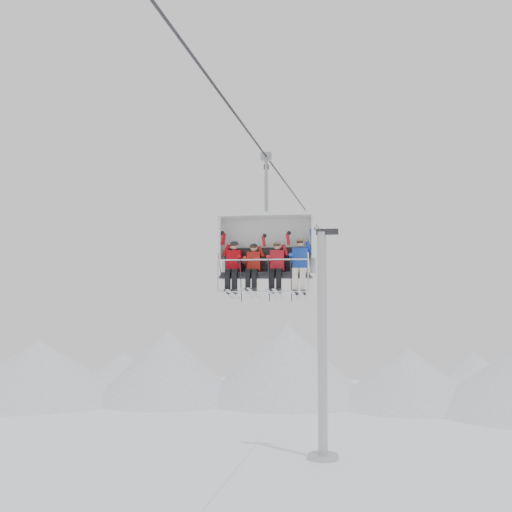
% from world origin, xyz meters
% --- Properties ---
extents(ridgeline, '(72.00, 21.00, 7.00)m').
position_xyz_m(ridgeline, '(-1.58, 42.05, 2.84)').
color(ridgeline, white).
rests_on(ridgeline, ground).
extents(lift_tower_right, '(2.00, 1.80, 13.48)m').
position_xyz_m(lift_tower_right, '(0.00, 22.00, 5.78)').
color(lift_tower_right, '#A7A9AE').
rests_on(lift_tower_right, ground).
extents(haul_cable, '(0.06, 50.00, 0.06)m').
position_xyz_m(haul_cable, '(0.00, 0.00, 13.30)').
color(haul_cable, '#29292E').
rests_on(haul_cable, lift_tower_left).
extents(chairlift_carrier, '(2.71, 1.17, 3.98)m').
position_xyz_m(chairlift_carrier, '(0.00, 1.78, 10.75)').
color(chairlift_carrier, black).
rests_on(chairlift_carrier, haul_cable).
extents(skier_far_left, '(0.41, 1.69, 1.62)m').
position_xyz_m(skier_far_left, '(-0.90, 1.46, 10.21)').
color(skier_far_left, '#BD050E').
rests_on(skier_far_left, chairlift_carrier).
extents(skier_center_left, '(0.37, 1.69, 1.50)m').
position_xyz_m(skier_center_left, '(-0.34, 1.45, 10.17)').
color(skier_center_left, '#B51C15').
rests_on(skier_center_left, chairlift_carrier).
extents(skier_center_right, '(0.39, 1.69, 1.58)m').
position_xyz_m(skier_center_right, '(0.33, 1.46, 10.20)').
color(skier_center_right, red).
rests_on(skier_center_right, chairlift_carrier).
extents(skier_far_right, '(0.43, 1.69, 1.70)m').
position_xyz_m(skier_far_right, '(0.98, 1.47, 10.23)').
color(skier_far_right, '#193FB0').
rests_on(skier_far_right, chairlift_carrier).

